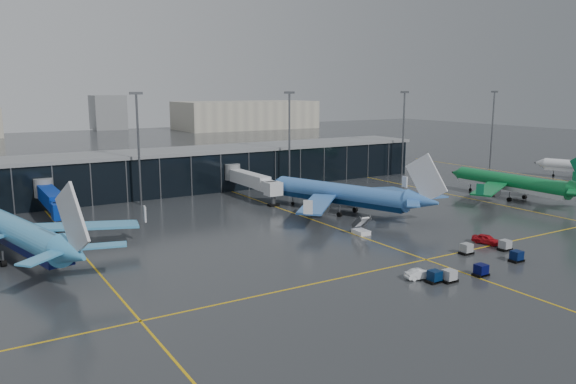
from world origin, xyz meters
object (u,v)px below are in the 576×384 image
airliner_aer_lingus (512,173)px  mobile_airstair (361,230)px  service_van_red (486,239)px  airliner_klm_near (340,182)px  service_van_white (420,274)px  baggage_carts (477,262)px  airliner_arkefly (16,216)px

airliner_aer_lingus → mobile_airstair: 52.81m
airliner_aer_lingus → service_van_red: size_ratio=8.49×
airliner_klm_near → service_van_red: airliner_klm_near is taller
airliner_klm_near → service_van_white: bearing=-130.3°
service_van_red → baggage_carts: bearing=-161.3°
airliner_aer_lingus → baggage_carts: bearing=-147.0°
airliner_klm_near → airliner_aer_lingus: (44.68, -8.81, -0.38)m
service_van_red → mobile_airstair: bearing=115.9°
airliner_arkefly → service_van_red: 76.63m
airliner_aer_lingus → baggage_carts: size_ratio=1.74×
airliner_arkefly → service_van_red: airliner_arkefly is taller
airliner_klm_near → baggage_carts: (-4.55, -40.50, -5.96)m
mobile_airstair → service_van_white: 25.06m
airliner_klm_near → service_van_white: 43.47m
baggage_carts → service_van_red: (11.47, 7.66, 0.07)m
mobile_airstair → service_van_red: bearing=-45.2°
airliner_arkefly → baggage_carts: (57.84, -39.78, -6.16)m
airliner_aer_lingus → airliner_klm_near: bearing=169.1°
airliner_aer_lingus → mobile_airstair: (-51.95, -7.68, -5.56)m
airliner_klm_near → service_van_red: (6.92, -32.84, -5.89)m
service_van_red → service_van_white: service_van_red is taller
mobile_airstair → service_van_white: bearing=-105.8°
service_van_red → service_van_white: size_ratio=1.12×
airliner_klm_near → mobile_airstair: size_ratio=12.69×
service_van_red → airliner_arkefly: bearing=140.1°
service_van_red → service_van_white: bearing=-177.3°
service_van_white → airliner_aer_lingus: bearing=-48.2°
airliner_arkefly → airliner_aer_lingus: airliner_arkefly is taller
airliner_arkefly → mobile_airstair: size_ratio=13.06×
airliner_aer_lingus → baggage_carts: airliner_aer_lingus is taller
airliner_klm_near → airliner_aer_lingus: size_ratio=1.06×
airliner_aer_lingus → service_van_red: bearing=-147.3°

